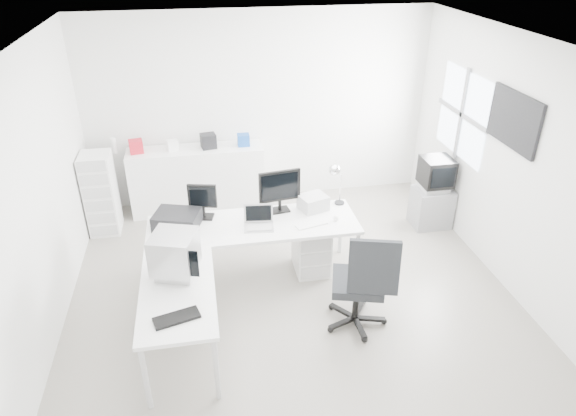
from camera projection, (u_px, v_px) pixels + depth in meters
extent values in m
cube|color=#B3ABA0|center=(291.00, 291.00, 5.98)|extent=(5.00, 5.00, 0.01)
cube|color=white|center=(292.00, 44.00, 4.64)|extent=(5.00, 5.00, 0.01)
cube|color=silver|center=(260.00, 109.00, 7.47)|extent=(5.00, 0.02, 2.80)
cube|color=silver|center=(36.00, 204.00, 4.92)|extent=(0.02, 5.00, 2.80)
cube|color=silver|center=(512.00, 166.00, 5.70)|extent=(0.02, 5.00, 2.80)
cube|color=white|center=(311.00, 248.00, 6.24)|extent=(0.40, 0.50, 0.60)
cube|color=black|center=(177.00, 220.00, 5.78)|extent=(0.58, 0.51, 0.17)
cube|color=white|center=(312.00, 225.00, 5.84)|extent=(0.39, 0.20, 0.02)
sphere|color=white|center=(336.00, 218.00, 5.91)|extent=(0.07, 0.07, 0.07)
cube|color=#BBBBBB|center=(313.00, 202.00, 6.13)|extent=(0.38, 0.35, 0.18)
cube|color=black|center=(177.00, 318.00, 4.43)|extent=(0.43, 0.26, 0.03)
cube|color=gray|center=(431.00, 207.00, 7.20)|extent=(0.51, 0.42, 0.56)
cube|color=white|center=(198.00, 179.00, 7.53)|extent=(1.92, 0.48, 0.96)
cube|color=red|center=(136.00, 146.00, 7.13)|extent=(0.21, 0.19, 0.18)
cube|color=white|center=(173.00, 145.00, 7.22)|extent=(0.17, 0.15, 0.15)
cube|color=black|center=(208.00, 141.00, 7.28)|extent=(0.23, 0.22, 0.21)
cube|color=#16499F|center=(243.00, 140.00, 7.37)|extent=(0.17, 0.15, 0.17)
cylinder|color=white|center=(114.00, 146.00, 7.11)|extent=(0.07, 0.07, 0.22)
cube|color=white|center=(101.00, 194.00, 6.94)|extent=(0.39, 0.47, 1.13)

